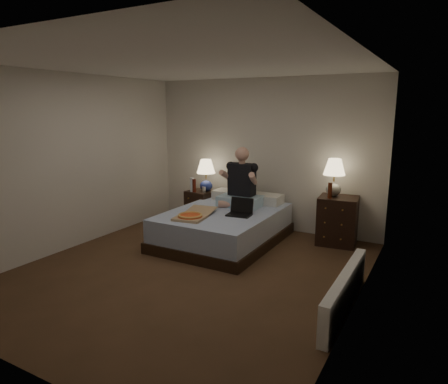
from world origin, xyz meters
The scene contains 19 objects.
floor centered at (0.00, 0.00, 0.00)m, with size 4.00×4.50×0.00m, color brown.
ceiling centered at (0.00, 0.00, 2.50)m, with size 4.00×4.50×0.00m, color white.
wall_back centered at (0.00, 2.25, 1.25)m, with size 4.00×2.50×0.00m, color silver.
wall_front centered at (0.00, -2.25, 1.25)m, with size 4.00×2.50×0.00m, color silver.
wall_left centered at (-2.00, 0.00, 1.25)m, with size 4.50×2.50×0.00m, color silver.
wall_right centered at (2.00, 0.00, 1.25)m, with size 4.50×2.50×0.00m, color silver.
bed centered at (-0.16, 1.18, 0.24)m, with size 1.47×1.96×0.49m, color #5A78B5.
nightstand_left centered at (-1.03, 1.90, 0.29)m, with size 0.45×0.40×0.58m, color black.
nightstand_right centered at (1.36, 1.95, 0.36)m, with size 0.55×0.50×0.72m, color black.
lamp_left centered at (-0.94, 1.94, 0.86)m, with size 0.32×0.32×0.56m, color navy, non-canonical shape.
lamp_right centered at (1.26, 1.98, 1.00)m, with size 0.32×0.32×0.56m, color gray, non-canonical shape.
water_bottle centered at (-1.13, 1.78, 0.71)m, with size 0.07×0.07×0.25m, color white.
soda_can centered at (-0.91, 1.82, 0.63)m, with size 0.07×0.07×0.10m, color beige.
beer_bottle_left centered at (-1.07, 1.76, 0.70)m, with size 0.06×0.06×0.23m, color #52170B.
beer_bottle_right centered at (1.26, 1.80, 0.84)m, with size 0.06×0.06×0.23m, color #531D0B.
person centered at (-0.09, 1.59, 0.95)m, with size 0.66×0.52×0.93m, color black, non-canonical shape.
laptop centered at (0.16, 1.06, 0.61)m, with size 0.34×0.28×0.24m, color black, non-canonical shape.
pizza_box centered at (-0.35, 0.56, 0.53)m, with size 0.40×0.76×0.08m, color tan, non-canonical shape.
radiator centered at (1.93, -0.07, 0.20)m, with size 0.10×1.60×0.40m, color white.
Camera 1 is at (2.68, -3.90, 2.00)m, focal length 32.00 mm.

